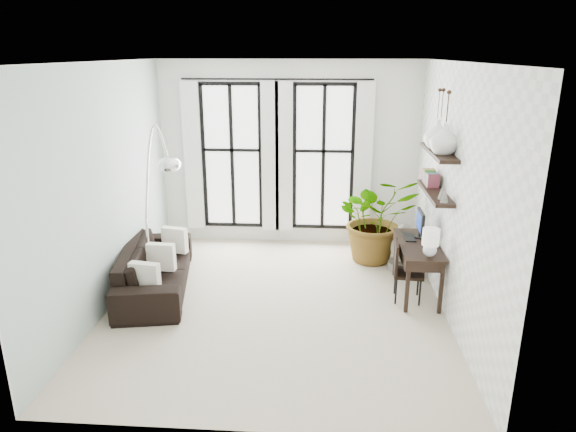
# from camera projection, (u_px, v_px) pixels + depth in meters

# --- Properties ---
(floor) EXTENTS (5.00, 5.00, 0.00)m
(floor) POSITION_uv_depth(u_px,v_px,m) (277.00, 304.00, 7.06)
(floor) COLOR beige
(floor) RESTS_ON ground
(ceiling) EXTENTS (5.00, 5.00, 0.00)m
(ceiling) POSITION_uv_depth(u_px,v_px,m) (275.00, 62.00, 6.08)
(ceiling) COLOR white
(ceiling) RESTS_ON wall_back
(wall_left) EXTENTS (0.00, 5.00, 5.00)m
(wall_left) POSITION_uv_depth(u_px,v_px,m) (105.00, 189.00, 6.72)
(wall_left) COLOR #B0C4BC
(wall_left) RESTS_ON floor
(wall_right) EXTENTS (0.00, 5.00, 5.00)m
(wall_right) POSITION_uv_depth(u_px,v_px,m) (455.00, 195.00, 6.43)
(wall_right) COLOR white
(wall_right) RESTS_ON floor
(wall_back) EXTENTS (4.50, 0.00, 4.50)m
(wall_back) POSITION_uv_depth(u_px,v_px,m) (289.00, 155.00, 8.95)
(wall_back) COLOR white
(wall_back) RESTS_ON floor
(windows) EXTENTS (3.26, 0.13, 2.65)m
(windows) POSITION_uv_depth(u_px,v_px,m) (277.00, 157.00, 8.91)
(windows) COLOR white
(windows) RESTS_ON wall_back
(wall_shelves) EXTENTS (0.25, 1.30, 0.60)m
(wall_shelves) POSITION_uv_depth(u_px,v_px,m) (436.00, 176.00, 6.88)
(wall_shelves) COLOR black
(wall_shelves) RESTS_ON wall_right
(sofa) EXTENTS (1.28, 2.39, 0.66)m
(sofa) POSITION_uv_depth(u_px,v_px,m) (155.00, 268.00, 7.43)
(sofa) COLOR black
(sofa) RESTS_ON floor
(throw_pillows) EXTENTS (0.40, 1.52, 0.40)m
(throw_pillows) POSITION_uv_depth(u_px,v_px,m) (161.00, 257.00, 7.37)
(throw_pillows) COLOR silver
(throw_pillows) RESTS_ON sofa
(plant) EXTENTS (1.52, 1.39, 1.44)m
(plant) POSITION_uv_depth(u_px,v_px,m) (376.00, 218.00, 8.36)
(plant) COLOR #2D7228
(plant) RESTS_ON floor
(desk) EXTENTS (0.54, 1.29, 1.15)m
(desk) POSITION_uv_depth(u_px,v_px,m) (419.00, 248.00, 7.12)
(desk) COLOR black
(desk) RESTS_ON floor
(desk_chair) EXTENTS (0.43, 0.43, 0.84)m
(desk_chair) POSITION_uv_depth(u_px,v_px,m) (403.00, 267.00, 7.06)
(desk_chair) COLOR black
(desk_chair) RESTS_ON floor
(arc_lamp) EXTENTS (0.74, 0.36, 2.39)m
(arc_lamp) POSITION_uv_depth(u_px,v_px,m) (159.00, 191.00, 7.13)
(arc_lamp) COLOR silver
(arc_lamp) RESTS_ON floor
(buddha) EXTENTS (0.42, 0.42, 0.76)m
(buddha) POSITION_uv_depth(u_px,v_px,m) (403.00, 250.00, 8.10)
(buddha) COLOR gray
(buddha) RESTS_ON floor
(vase_a) EXTENTS (0.37, 0.37, 0.38)m
(vase_a) POSITION_uv_depth(u_px,v_px,m) (444.00, 139.00, 6.44)
(vase_a) COLOR white
(vase_a) RESTS_ON shelf_upper
(vase_b) EXTENTS (0.37, 0.37, 0.38)m
(vase_b) POSITION_uv_depth(u_px,v_px,m) (438.00, 134.00, 6.82)
(vase_b) COLOR white
(vase_b) RESTS_ON shelf_upper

